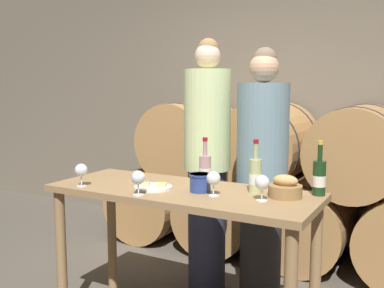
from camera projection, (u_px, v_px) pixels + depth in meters
stone_wall_back at (289, 74)px, 4.31m from camera, size 10.00×0.12×3.20m
barrel_stack at (267, 185)px, 3.94m from camera, size 2.98×0.90×1.34m
tasting_table at (182, 212)px, 2.63m from camera, size 1.58×0.62×0.89m
person_left at (207, 164)px, 3.20m from camera, size 0.33×0.33×1.81m
person_right at (262, 176)px, 3.01m from camera, size 0.34×0.34×1.73m
wine_bottle_red at (319, 177)px, 2.45m from camera, size 0.07×0.07×0.30m
wine_bottle_white at (255, 175)px, 2.51m from camera, size 0.07×0.07×0.30m
wine_bottle_rose at (205, 169)px, 2.72m from camera, size 0.07×0.07×0.29m
blue_crock at (200, 182)px, 2.54m from camera, size 0.13×0.13×0.10m
bread_basket at (285, 188)px, 2.41m from camera, size 0.18×0.18×0.12m
cheese_plate at (153, 187)px, 2.62m from camera, size 0.22×0.22×0.04m
wine_glass_far_left at (81, 171)px, 2.67m from camera, size 0.08×0.08×0.14m
wine_glass_left at (138, 178)px, 2.45m from camera, size 0.08×0.08×0.14m
wine_glass_center at (213, 179)px, 2.43m from camera, size 0.08×0.08×0.14m
wine_glass_right at (262, 183)px, 2.33m from camera, size 0.08×0.08×0.14m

